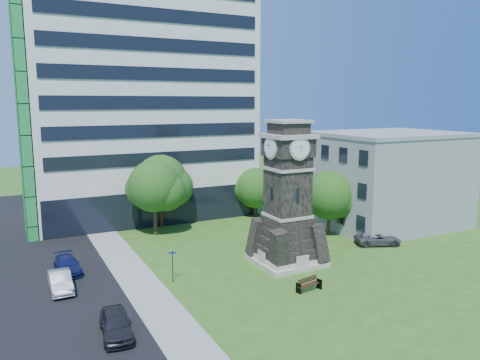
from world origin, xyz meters
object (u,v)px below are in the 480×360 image
street_sign (173,263)px  car_street_mid (60,281)px  car_east_lot (378,239)px  car_street_south (116,324)px  car_street_north (68,265)px  clock_tower (287,203)px  park_bench (308,284)px

street_sign → car_street_mid: bearing=-179.8°
car_east_lot → street_sign: street_sign is taller
car_street_south → car_street_north: size_ratio=0.99×
clock_tower → car_east_lot: 11.61m
car_street_mid → car_street_north: 3.75m
car_east_lot → street_sign: (-20.76, -0.06, 0.93)m
car_east_lot → car_street_mid: bearing=107.9°
car_street_mid → park_bench: 18.19m
street_sign → car_east_lot: bearing=15.4°
clock_tower → car_street_mid: bearing=172.5°
clock_tower → park_bench: 7.81m
car_street_mid → clock_tower: bearing=-7.7°
car_east_lot → park_bench: size_ratio=2.24×
park_bench → street_sign: street_sign is taller
park_bench → street_sign: size_ratio=0.79×
car_east_lot → park_bench: bearing=138.5°
clock_tower → car_east_lot: bearing=1.6°
clock_tower → car_street_south: size_ratio=2.87×
car_street_mid → park_bench: (16.19, -8.29, -0.16)m
car_street_north → clock_tower: bearing=-22.2°
park_bench → street_sign: (-8.29, 6.15, 1.01)m
car_street_north → car_east_lot: bearing=-14.5°
clock_tower → car_street_north: (-17.11, 6.00, -4.66)m
car_street_mid → car_east_lot: size_ratio=0.97×
park_bench → car_street_south: bearing=169.6°
car_street_north → street_sign: street_sign is taller
car_street_south → car_east_lot: bearing=19.7°
car_street_north → street_sign: size_ratio=1.75×
car_street_south → car_street_mid: car_street_south is taller
car_street_south → car_east_lot: 27.29m
car_east_lot → car_street_south: bearing=126.0°
car_street_mid → car_street_north: (0.94, 3.63, -0.07)m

